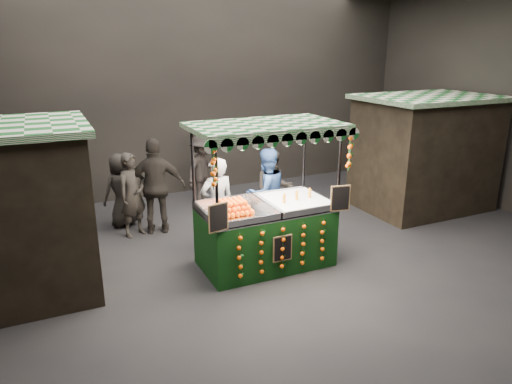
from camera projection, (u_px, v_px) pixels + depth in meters
name	position (u px, v px, depth m)	size (l,w,h in m)	color
ground	(286.00, 267.00, 8.04)	(12.00, 12.00, 0.00)	black
market_hall	(290.00, 64.00, 7.03)	(12.10, 10.10, 5.05)	black
neighbour_stall_right	(424.00, 152.00, 10.71)	(3.00, 2.20, 2.60)	black
juice_stall	(267.00, 223.00, 7.92)	(2.55, 1.50, 2.47)	black
vendor_grey	(217.00, 205.00, 8.50)	(0.66, 0.45, 1.76)	gray
vendor_blue	(266.00, 193.00, 9.14)	(0.96, 0.80, 1.78)	#2A4A87
shopper_0	(133.00, 195.00, 9.18)	(0.73, 0.65, 1.69)	#292521
shopper_1	(274.00, 189.00, 9.62)	(0.97, 0.86, 1.64)	#2E2925
shopper_2	(156.00, 186.00, 9.29)	(1.23, 0.77, 1.95)	black
shopper_3	(203.00, 170.00, 11.04)	(1.25, 1.13, 1.68)	#282220
shopper_4	(121.00, 190.00, 9.71)	(0.88, 0.72, 1.56)	black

